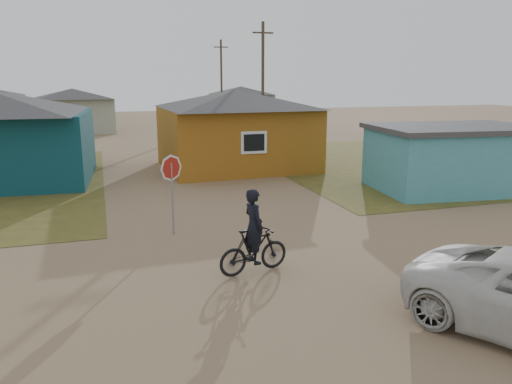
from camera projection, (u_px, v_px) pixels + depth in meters
ground at (290, 274)px, 11.57m from camera, size 120.00×120.00×0.00m
grass_ne at (441, 160)px, 27.72m from camera, size 20.00×18.00×0.00m
house_yellow at (236, 128)px, 24.87m from camera, size 7.72×6.76×3.90m
shed_turquoise at (452, 158)px, 20.07m from camera, size 6.71×4.93×2.60m
house_pale_west at (74, 110)px, 41.06m from camera, size 7.04×6.15×3.60m
house_beige_east at (241, 104)px, 51.27m from camera, size 6.95×6.05×3.60m
utility_pole_near at (263, 83)px, 33.00m from camera, size 1.40×0.20×8.00m
utility_pole_far at (221, 81)px, 48.18m from camera, size 1.40×0.20×8.00m
stop_sign at (171, 176)px, 14.16m from camera, size 0.76×0.19×2.35m
cyclist at (254, 243)px, 11.53m from camera, size 1.84×0.87×2.01m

